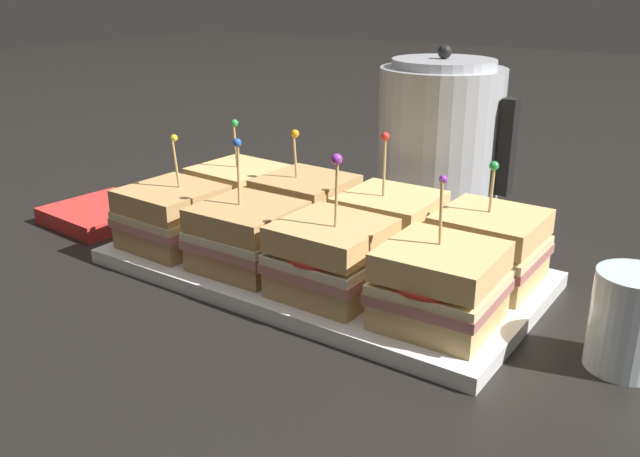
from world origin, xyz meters
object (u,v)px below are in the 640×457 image
at_px(sandwich_back_center_right, 389,227).
at_px(sandwich_back_far_left, 239,193).
at_px(sandwich_front_center_right, 331,258).
at_px(sandwich_front_far_left, 173,216).
at_px(napkin_stack, 102,213).
at_px(serving_platter, 320,267).
at_px(sandwich_back_center_left, 306,207).
at_px(kettle_steel, 440,143).
at_px(sandwich_front_far_right, 440,286).
at_px(drinking_glass, 629,321).
at_px(sandwich_front_center_left, 248,236).
at_px(sandwich_back_far_right, 489,247).

bearing_deg(sandwich_back_center_right, sandwich_back_far_left, 178.84).
height_order(sandwich_front_center_right, sandwich_back_far_left, sandwich_front_center_right).
bearing_deg(sandwich_back_far_left, sandwich_back_center_right, -1.16).
distance_m(sandwich_front_far_left, sandwich_back_far_left, 0.13).
distance_m(sandwich_front_far_left, napkin_stack, 0.20).
xyz_separation_m(serving_platter, sandwich_back_center_left, (-0.07, 0.06, 0.05)).
relative_size(sandwich_front_far_left, sandwich_back_far_left, 1.01).
xyz_separation_m(sandwich_front_far_left, sandwich_back_center_left, (0.12, 0.13, 0.00)).
height_order(sandwich_front_far_left, kettle_steel, kettle_steel).
distance_m(sandwich_front_far_right, sandwich_back_far_left, 0.40).
height_order(serving_platter, kettle_steel, kettle_steel).
bearing_deg(serving_platter, drinking_glass, -2.14).
bearing_deg(sandwich_back_center_right, kettle_steel, 100.07).
height_order(sandwich_front_center_right, drinking_glass, sandwich_front_center_right).
bearing_deg(sandwich_front_center_left, sandwich_back_center_left, 91.75).
relative_size(sandwich_front_far_right, napkin_stack, 1.01).
bearing_deg(sandwich_back_center_right, sandwich_back_center_left, 178.90).
bearing_deg(sandwich_front_center_left, kettle_steel, 75.57).
distance_m(sandwich_front_far_right, kettle_steel, 0.38).
bearing_deg(kettle_steel, sandwich_back_center_left, -112.90).
distance_m(sandwich_front_center_right, napkin_stack, 0.45).
relative_size(sandwich_front_center_right, sandwich_back_far_right, 1.15).
distance_m(sandwich_front_far_left, sandwich_back_center_left, 0.18).
bearing_deg(sandwich_front_center_left, sandwich_front_far_right, -0.14).
xyz_separation_m(sandwich_front_far_right, sandwich_back_center_right, (-0.13, 0.12, 0.00)).
height_order(serving_platter, sandwich_front_far_left, sandwich_front_far_left).
relative_size(sandwich_front_center_left, sandwich_back_far_left, 1.08).
distance_m(serving_platter, sandwich_back_far_right, 0.21).
distance_m(serving_platter, napkin_stack, 0.39).
bearing_deg(drinking_glass, serving_platter, 177.86).
distance_m(serving_platter, sandwich_back_center_right, 0.10).
distance_m(sandwich_front_center_left, kettle_steel, 0.36).
bearing_deg(kettle_steel, sandwich_back_far_right, -52.08).
height_order(serving_platter, drinking_glass, drinking_glass).
height_order(sandwich_front_far_left, sandwich_front_far_right, sandwich_front_far_right).
bearing_deg(drinking_glass, sandwich_front_center_left, -173.38).
xyz_separation_m(serving_platter, sandwich_back_far_left, (-0.19, 0.06, 0.05)).
bearing_deg(sandwich_front_center_right, sandwich_front_center_left, 178.58).
height_order(sandwich_front_center_left, sandwich_back_center_right, sandwich_back_center_right).
xyz_separation_m(sandwich_back_far_right, drinking_glass, (0.17, -0.08, -0.01)).
bearing_deg(sandwich_back_far_left, sandwich_back_center_left, -1.23).
height_order(sandwich_back_center_right, napkin_stack, sandwich_back_center_right).
relative_size(sandwich_back_center_right, sandwich_back_far_right, 1.14).
xyz_separation_m(sandwich_front_center_left, sandwich_front_far_right, (0.25, -0.00, 0.00)).
distance_m(sandwich_front_center_left, napkin_stack, 0.33).
relative_size(sandwich_front_far_left, sandwich_front_center_right, 0.91).
distance_m(sandwich_front_far_right, sandwich_back_center_right, 0.18).
relative_size(serving_platter, sandwich_front_far_right, 3.44).
height_order(sandwich_front_far_right, sandwich_back_center_right, sandwich_back_center_right).
distance_m(sandwich_back_far_left, sandwich_back_far_right, 0.38).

